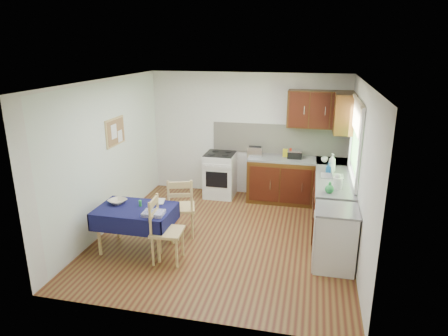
% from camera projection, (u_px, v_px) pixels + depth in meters
% --- Properties ---
extents(floor, '(4.20, 4.20, 0.00)m').
position_uv_depth(floor, '(224.00, 237.00, 6.55)').
color(floor, '#512315').
rests_on(floor, ground).
extents(ceiling, '(4.00, 4.20, 0.02)m').
position_uv_depth(ceiling, '(225.00, 82.00, 5.80)').
color(ceiling, silver).
rests_on(ceiling, wall_back).
extents(wall_back, '(4.00, 0.02, 2.50)m').
position_uv_depth(wall_back, '(247.00, 135.00, 8.13)').
color(wall_back, silver).
rests_on(wall_back, ground).
extents(wall_front, '(4.00, 0.02, 2.50)m').
position_uv_depth(wall_front, '(181.00, 219.00, 4.22)').
color(wall_front, silver).
rests_on(wall_front, ground).
extents(wall_left, '(0.02, 4.20, 2.50)m').
position_uv_depth(wall_left, '(107.00, 156.00, 6.60)').
color(wall_left, white).
rests_on(wall_left, ground).
extents(wall_right, '(0.02, 4.20, 2.50)m').
position_uv_depth(wall_right, '(360.00, 173.00, 5.75)').
color(wall_right, silver).
rests_on(wall_right, ground).
extents(base_cabinets, '(1.90, 2.30, 0.86)m').
position_uv_depth(base_cabinets, '(312.00, 192.00, 7.30)').
color(base_cabinets, '#341F09').
rests_on(base_cabinets, ground).
extents(worktop_back, '(1.90, 0.60, 0.04)m').
position_uv_depth(worktop_back, '(298.00, 160.00, 7.74)').
color(worktop_back, slate).
rests_on(worktop_back, base_cabinets).
extents(worktop_right, '(0.60, 1.70, 0.04)m').
position_uv_depth(worktop_right, '(334.00, 181.00, 6.53)').
color(worktop_right, slate).
rests_on(worktop_right, base_cabinets).
extents(worktop_corner, '(0.60, 0.60, 0.04)m').
position_uv_depth(worktop_corner, '(332.00, 162.00, 7.60)').
color(worktop_corner, slate).
rests_on(worktop_corner, base_cabinets).
extents(splashback, '(2.70, 0.02, 0.60)m').
position_uv_depth(splashback, '(279.00, 139.00, 7.99)').
color(splashback, beige).
rests_on(splashback, wall_back).
extents(upper_cabinets, '(1.20, 0.85, 0.70)m').
position_uv_depth(upper_cabinets, '(327.00, 111.00, 7.35)').
color(upper_cabinets, '#341F09').
rests_on(upper_cabinets, wall_back).
extents(stove, '(0.60, 0.61, 0.92)m').
position_uv_depth(stove, '(220.00, 175.00, 8.19)').
color(stove, silver).
rests_on(stove, ground).
extents(window, '(0.04, 1.48, 1.26)m').
position_uv_depth(window, '(356.00, 135.00, 6.29)').
color(window, '#2C5B25').
rests_on(window, wall_right).
extents(fridge, '(0.58, 0.60, 0.89)m').
position_uv_depth(fridge, '(335.00, 238.00, 5.54)').
color(fridge, silver).
rests_on(fridge, ground).
extents(corkboard, '(0.04, 0.62, 0.47)m').
position_uv_depth(corkboard, '(115.00, 132.00, 6.77)').
color(corkboard, tan).
rests_on(corkboard, wall_left).
extents(dining_table, '(1.14, 0.77, 0.69)m').
position_uv_depth(dining_table, '(135.00, 214.00, 5.98)').
color(dining_table, '#101041').
rests_on(dining_table, ground).
extents(chair_far, '(0.56, 0.56, 1.00)m').
position_uv_depth(chair_far, '(181.00, 205.00, 6.44)').
color(chair_far, tan).
rests_on(chair_far, ground).
extents(chair_near, '(0.46, 0.46, 0.97)m').
position_uv_depth(chair_near, '(164.00, 228.00, 5.68)').
color(chair_near, tan).
rests_on(chair_near, ground).
extents(toaster, '(0.29, 0.18, 0.22)m').
position_uv_depth(toaster, '(255.00, 152.00, 7.84)').
color(toaster, silver).
rests_on(toaster, worktop_back).
extents(sandwich_press, '(0.27, 0.24, 0.16)m').
position_uv_depth(sandwich_press, '(295.00, 154.00, 7.75)').
color(sandwich_press, black).
rests_on(sandwich_press, worktop_back).
extents(sauce_bottle, '(0.05, 0.05, 0.21)m').
position_uv_depth(sauce_bottle, '(290.00, 154.00, 7.69)').
color(sauce_bottle, '#B0210E').
rests_on(sauce_bottle, worktop_back).
extents(yellow_packet, '(0.13, 0.11, 0.15)m').
position_uv_depth(yellow_packet, '(286.00, 153.00, 7.84)').
color(yellow_packet, yellow).
rests_on(yellow_packet, worktop_back).
extents(dish_rack, '(0.37, 0.28, 0.18)m').
position_uv_depth(dish_rack, '(332.00, 175.00, 6.67)').
color(dish_rack, '#95959A').
rests_on(dish_rack, worktop_right).
extents(kettle, '(0.15, 0.15, 0.24)m').
position_uv_depth(kettle, '(338.00, 182.00, 6.08)').
color(kettle, silver).
rests_on(kettle, worktop_right).
extents(cup, '(0.16, 0.16, 0.10)m').
position_uv_depth(cup, '(325.00, 160.00, 7.48)').
color(cup, white).
rests_on(cup, worktop_back).
extents(soap_bottle_a, '(0.16, 0.16, 0.33)m').
position_uv_depth(soap_bottle_a, '(332.00, 163.00, 6.87)').
color(soap_bottle_a, silver).
rests_on(soap_bottle_a, worktop_right).
extents(soap_bottle_b, '(0.09, 0.09, 0.17)m').
position_uv_depth(soap_bottle_b, '(328.00, 168.00, 6.85)').
color(soap_bottle_b, '#1F6CB5').
rests_on(soap_bottle_b, worktop_right).
extents(soap_bottle_c, '(0.15, 0.15, 0.17)m').
position_uv_depth(soap_bottle_c, '(330.00, 187.00, 5.93)').
color(soap_bottle_c, '#258A3F').
rests_on(soap_bottle_c, worktop_right).
extents(plate_bowl, '(0.33, 0.33, 0.06)m').
position_uv_depth(plate_bowl, '(118.00, 201.00, 6.11)').
color(plate_bowl, beige).
rests_on(plate_bowl, dining_table).
extents(book, '(0.23, 0.28, 0.02)m').
position_uv_depth(book, '(153.00, 202.00, 6.16)').
color(book, white).
rests_on(book, dining_table).
extents(spice_jar, '(0.04, 0.04, 0.09)m').
position_uv_depth(spice_jar, '(140.00, 203.00, 6.00)').
color(spice_jar, green).
rests_on(spice_jar, dining_table).
extents(tea_towel, '(0.31, 0.25, 0.05)m').
position_uv_depth(tea_towel, '(154.00, 213.00, 5.69)').
color(tea_towel, '#282B95').
rests_on(tea_towel, dining_table).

